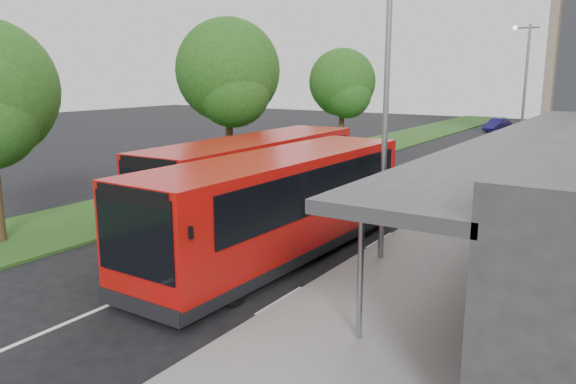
# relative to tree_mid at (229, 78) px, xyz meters

# --- Properties ---
(ground) EXTENTS (120.00, 120.00, 0.00)m
(ground) POSITION_rel_tree_mid_xyz_m (7.01, -9.05, -5.22)
(ground) COLOR black
(ground) RESTS_ON ground
(pavement) EXTENTS (5.00, 80.00, 0.15)m
(pavement) POSITION_rel_tree_mid_xyz_m (13.01, 10.95, -5.15)
(pavement) COLOR gray
(pavement) RESTS_ON ground
(grass_verge) EXTENTS (5.00, 80.00, 0.10)m
(grass_verge) POSITION_rel_tree_mid_xyz_m (0.01, 10.95, -5.17)
(grass_verge) COLOR #1E4215
(grass_verge) RESTS_ON ground
(lane_centre_line) EXTENTS (0.12, 70.00, 0.01)m
(lane_centre_line) POSITION_rel_tree_mid_xyz_m (7.01, 5.95, -5.22)
(lane_centre_line) COLOR silver
(lane_centre_line) RESTS_ON ground
(kerb_dashes) EXTENTS (0.12, 56.00, 0.01)m
(kerb_dashes) POSITION_rel_tree_mid_xyz_m (10.31, 9.95, -5.22)
(kerb_dashes) COLOR silver
(kerb_dashes) RESTS_ON ground
(tree_mid) EXTENTS (5.03, 5.03, 8.09)m
(tree_mid) POSITION_rel_tree_mid_xyz_m (0.00, 0.00, 0.00)
(tree_mid) COLOR #382716
(tree_mid) RESTS_ON ground
(tree_far) EXTENTS (4.43, 4.43, 7.08)m
(tree_far) POSITION_rel_tree_mid_xyz_m (0.00, 12.00, -0.65)
(tree_far) COLOR #382716
(tree_far) RESTS_ON ground
(lamp_post_near) EXTENTS (1.44, 0.28, 8.00)m
(lamp_post_near) POSITION_rel_tree_mid_xyz_m (11.13, -7.05, -0.51)
(lamp_post_near) COLOR gray
(lamp_post_near) RESTS_ON pavement
(lamp_post_far) EXTENTS (1.44, 0.28, 8.00)m
(lamp_post_far) POSITION_rel_tree_mid_xyz_m (11.13, 12.95, -0.51)
(lamp_post_far) COLOR gray
(lamp_post_far) RESTS_ON pavement
(bus_main) EXTENTS (3.02, 11.07, 3.12)m
(bus_main) POSITION_rel_tree_mid_xyz_m (8.50, -8.37, -3.62)
(bus_main) COLOR #BC0A0D
(bus_main) RESTS_ON ground
(bus_second) EXTENTS (3.11, 11.03, 3.10)m
(bus_second) POSITION_rel_tree_mid_xyz_m (5.30, -5.15, -3.63)
(bus_second) COLOR #BC0A0D
(bus_second) RESTS_ON ground
(litter_bin) EXTENTS (0.48, 0.48, 0.83)m
(litter_bin) POSITION_rel_tree_mid_xyz_m (13.05, 1.49, -4.66)
(litter_bin) COLOR #3B2418
(litter_bin) RESTS_ON pavement
(bollard) EXTENTS (0.22, 0.22, 1.07)m
(bollard) POSITION_rel_tree_mid_xyz_m (11.53, 8.33, -4.54)
(bollard) COLOR #F3AE0C
(bollard) RESTS_ON pavement
(car_near) EXTENTS (2.71, 3.90, 1.23)m
(car_near) POSITION_rel_tree_mid_xyz_m (9.13, 27.69, -4.61)
(car_near) COLOR #5E0D12
(car_near) RESTS_ON ground
(car_far) EXTENTS (1.94, 3.90, 1.23)m
(car_far) POSITION_rel_tree_mid_xyz_m (5.28, 33.92, -4.61)
(car_far) COLOR navy
(car_far) RESTS_ON ground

